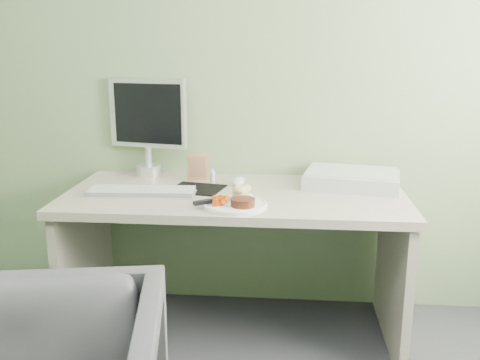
# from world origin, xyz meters

# --- Properties ---
(wall_back) EXTENTS (3.50, 0.00, 3.50)m
(wall_back) POSITION_xyz_m (0.00, 2.00, 1.35)
(wall_back) COLOR gray
(wall_back) RESTS_ON floor
(desk) EXTENTS (1.60, 0.75, 0.73)m
(desk) POSITION_xyz_m (0.00, 1.62, 0.55)
(desk) COLOR beige
(desk) RESTS_ON floor
(plate) EXTENTS (0.28, 0.28, 0.01)m
(plate) POSITION_xyz_m (0.02, 1.40, 0.74)
(plate) COLOR white
(plate) RESTS_ON desk
(steak) EXTENTS (0.13, 0.13, 0.03)m
(steak) POSITION_xyz_m (0.06, 1.36, 0.76)
(steak) COLOR black
(steak) RESTS_ON plate
(potato_pile) EXTENTS (0.14, 0.12, 0.06)m
(potato_pile) POSITION_xyz_m (0.05, 1.46, 0.78)
(potato_pile) COLOR #A68450
(potato_pile) RESTS_ON plate
(carrot_heap) EXTENTS (0.08, 0.07, 0.05)m
(carrot_heap) POSITION_xyz_m (-0.03, 1.38, 0.77)
(carrot_heap) COLOR #DC4904
(carrot_heap) RESTS_ON plate
(steak_knife) EXTENTS (0.21, 0.16, 0.02)m
(steak_knife) POSITION_xyz_m (-0.08, 1.39, 0.76)
(steak_knife) COLOR silver
(steak_knife) RESTS_ON plate
(mousepad) EXTENTS (0.28, 0.26, 0.00)m
(mousepad) POSITION_xyz_m (-0.19, 1.67, 0.73)
(mousepad) COLOR black
(mousepad) RESTS_ON desk
(keyboard) EXTENTS (0.49, 0.17, 0.02)m
(keyboard) POSITION_xyz_m (-0.43, 1.55, 0.75)
(keyboard) COLOR white
(keyboard) RESTS_ON desk
(computer_mouse) EXTENTS (0.08, 0.12, 0.04)m
(computer_mouse) POSITION_xyz_m (0.00, 1.76, 0.75)
(computer_mouse) COLOR white
(computer_mouse) RESTS_ON desk
(photo_frame) EXTENTS (0.11, 0.03, 0.14)m
(photo_frame) POSITION_xyz_m (-0.21, 1.85, 0.80)
(photo_frame) COLOR olive
(photo_frame) RESTS_ON desk
(eyedrop_bottle) EXTENTS (0.03, 0.03, 0.08)m
(eyedrop_bottle) POSITION_xyz_m (-0.13, 1.79, 0.77)
(eyedrop_bottle) COLOR white
(eyedrop_bottle) RESTS_ON desk
(scanner) EXTENTS (0.50, 0.38, 0.07)m
(scanner) POSITION_xyz_m (0.56, 1.78, 0.76)
(scanner) COLOR #B8BAC0
(scanner) RESTS_ON desk
(monitor) EXTENTS (0.42, 0.15, 0.51)m
(monitor) POSITION_xyz_m (-0.49, 1.94, 1.02)
(monitor) COLOR silver
(monitor) RESTS_ON desk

